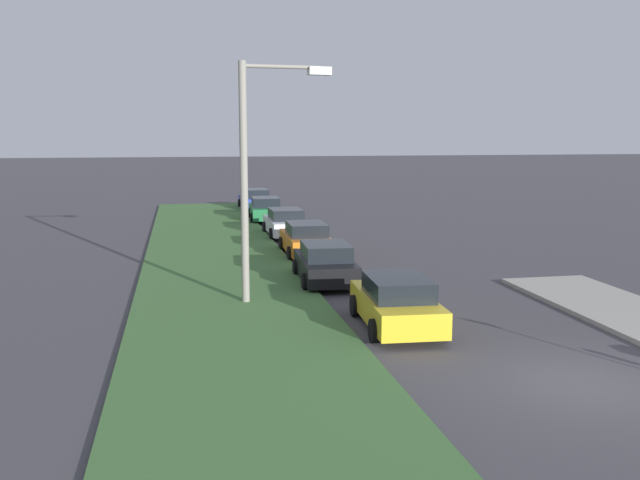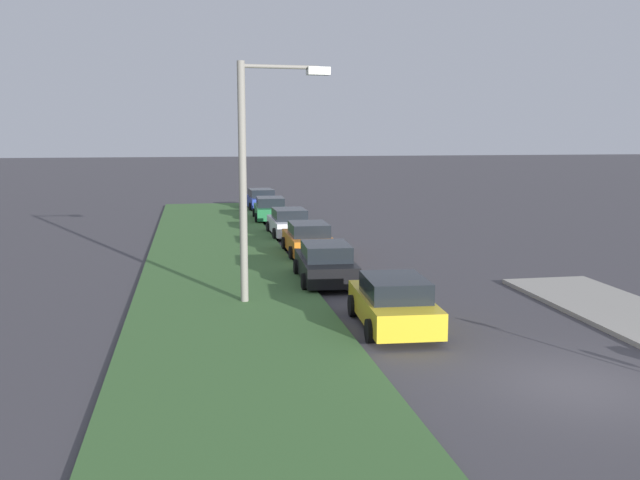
{
  "view_description": "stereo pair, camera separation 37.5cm",
  "coord_description": "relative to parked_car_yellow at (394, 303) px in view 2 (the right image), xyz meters",
  "views": [
    {
      "loc": [
        -13.07,
        8.4,
        5.35
      ],
      "look_at": [
        10.72,
        3.66,
        1.65
      ],
      "focal_mm": 39.3,
      "sensor_mm": 36.0,
      "label": 1
    },
    {
      "loc": [
        -13.14,
        8.03,
        5.35
      ],
      "look_at": [
        10.72,
        3.66,
        1.65
      ],
      "focal_mm": 39.3,
      "sensor_mm": 36.0,
      "label": 2
    }
  ],
  "objects": [
    {
      "name": "ground",
      "position": [
        -5.0,
        -2.64,
        -0.72
      ],
      "size": [
        300.0,
        300.0,
        0.0
      ],
      "primitive_type": "plane",
      "color": "#423F44"
    },
    {
      "name": "grass_median",
      "position": [
        5.0,
        4.35,
        -0.66
      ],
      "size": [
        60.0,
        6.0,
        0.12
      ],
      "primitive_type": "cube",
      "color": "#3D6633",
      "rests_on": "ground"
    },
    {
      "name": "parked_car_yellow",
      "position": [
        0.0,
        0.0,
        0.0
      ],
      "size": [
        4.4,
        2.21,
        1.47
      ],
      "rotation": [
        0.0,
        0.0,
        -0.06
      ],
      "color": "gold",
      "rests_on": "ground"
    },
    {
      "name": "parked_car_black",
      "position": [
        6.13,
        0.74,
        0.0
      ],
      "size": [
        4.38,
        2.18,
        1.47
      ],
      "rotation": [
        0.0,
        0.0,
        -0.05
      ],
      "color": "black",
      "rests_on": "ground"
    },
    {
      "name": "parked_car_orange",
      "position": [
        11.96,
        0.4,
        0.0
      ],
      "size": [
        4.32,
        2.06,
        1.47
      ],
      "rotation": [
        0.0,
        0.0,
        -0.01
      ],
      "color": "orange",
      "rests_on": "ground"
    },
    {
      "name": "parked_car_white",
      "position": [
        17.83,
        0.45,
        0.0
      ],
      "size": [
        4.32,
        2.06,
        1.47
      ],
      "rotation": [
        0.0,
        0.0,
        0.01
      ],
      "color": "silver",
      "rests_on": "ground"
    },
    {
      "name": "parked_car_green",
      "position": [
        24.6,
        0.69,
        0.0
      ],
      "size": [
        4.37,
        2.15,
        1.47
      ],
      "rotation": [
        0.0,
        0.0,
        -0.04
      ],
      "color": "#1E6B38",
      "rests_on": "ground"
    },
    {
      "name": "parked_car_blue",
      "position": [
        31.06,
        0.63,
        0.0
      ],
      "size": [
        4.39,
        2.2,
        1.47
      ],
      "rotation": [
        0.0,
        0.0,
        0.05
      ],
      "color": "#23389E",
      "rests_on": "ground"
    },
    {
      "name": "streetlight",
      "position": [
        3.46,
        3.5,
        3.67
      ],
      "size": [
        0.52,
        2.88,
        7.5
      ],
      "color": "gray",
      "rests_on": "ground"
    }
  ]
}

